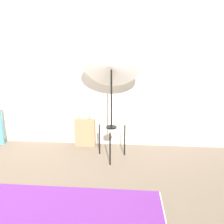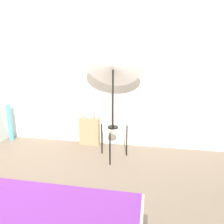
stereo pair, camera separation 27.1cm
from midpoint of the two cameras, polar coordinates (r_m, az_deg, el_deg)
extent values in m
cube|color=silver|center=(3.46, -3.90, 12.54)|extent=(8.00, 0.05, 2.60)
cube|color=#702D8E|center=(1.70, -17.04, -22.00)|extent=(1.57, 0.46, 0.04)
cylinder|color=black|center=(2.91, 2.17, -9.65)|extent=(0.02, 0.02, 0.46)
cylinder|color=black|center=(3.23, -0.27, -7.09)|extent=(0.02, 0.02, 0.46)
cylinder|color=black|center=(3.19, 6.33, -7.50)|extent=(0.02, 0.02, 0.46)
cylinder|color=black|center=(3.03, 2.80, -4.03)|extent=(0.15, 0.15, 0.02)
cylinder|color=black|center=(2.91, 2.91, 4.10)|extent=(0.02, 0.02, 0.87)
cone|color=white|center=(2.86, 3.02, 12.68)|extent=(0.85, 0.54, 0.81)
cube|color=#9E7A56|center=(3.55, -3.76, -5.21)|extent=(0.33, 0.10, 0.45)
torus|color=#9E7A56|center=(3.46, -3.84, -0.59)|extent=(0.19, 0.01, 0.19)
cylinder|color=#4CA3D1|center=(4.04, -23.41, -2.56)|extent=(0.07, 0.07, 0.63)
camera|label=1|loc=(0.14, -87.18, 0.75)|focal=35.00mm
camera|label=2|loc=(0.14, 92.82, -0.75)|focal=35.00mm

